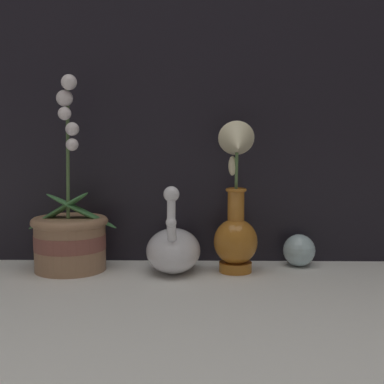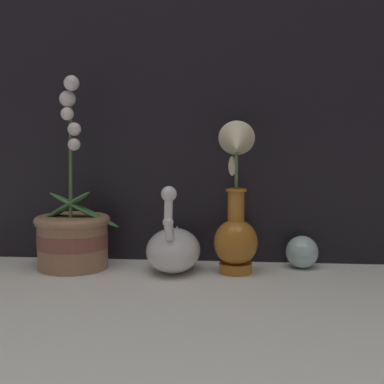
# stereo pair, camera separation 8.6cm
# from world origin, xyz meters

# --- Properties ---
(ground_plane) EXTENTS (2.80, 2.80, 0.00)m
(ground_plane) POSITION_xyz_m (0.00, 0.00, 0.00)
(ground_plane) COLOR silver
(window_backdrop) EXTENTS (2.80, 0.03, 1.20)m
(window_backdrop) POSITION_xyz_m (0.00, 0.23, 0.60)
(window_backdrop) COLOR black
(window_backdrop) RESTS_ON ground_plane
(orchid_potted_plant) EXTENTS (0.22, 0.18, 0.44)m
(orchid_potted_plant) POSITION_xyz_m (-0.26, 0.12, 0.08)
(orchid_potted_plant) COLOR #9E7556
(orchid_potted_plant) RESTS_ON ground_plane
(swan_figurine) EXTENTS (0.12, 0.20, 0.20)m
(swan_figurine) POSITION_xyz_m (-0.02, 0.11, 0.05)
(swan_figurine) COLOR white
(swan_figurine) RESTS_ON ground_plane
(blue_vase) EXTENTS (0.10, 0.12, 0.34)m
(blue_vase) POSITION_xyz_m (0.12, 0.10, 0.13)
(blue_vase) COLOR #B26B23
(blue_vase) RESTS_ON ground_plane
(glass_sphere) EXTENTS (0.08, 0.08, 0.08)m
(glass_sphere) POSITION_xyz_m (0.28, 0.16, 0.04)
(glass_sphere) COLOR silver
(glass_sphere) RESTS_ON ground_plane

